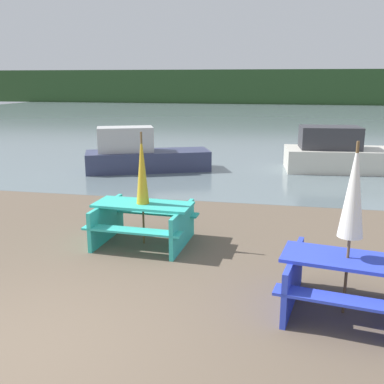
% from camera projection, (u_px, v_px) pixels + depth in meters
% --- Properties ---
extents(ground_plane, '(60.00, 60.00, 0.00)m').
position_uv_depth(ground_plane, '(23.00, 353.00, 4.85)').
color(ground_plane, brown).
extents(water, '(60.00, 50.00, 0.00)m').
position_uv_depth(water, '(248.00, 117.00, 34.81)').
color(water, slate).
rests_on(water, ground_plane).
extents(far_treeline, '(80.00, 1.60, 4.00)m').
position_uv_depth(far_treeline, '(262.00, 87.00, 53.33)').
color(far_treeline, '#284723').
rests_on(far_treeline, water).
extents(picnic_table_blue, '(1.78, 1.63, 0.74)m').
position_uv_depth(picnic_table_blue, '(346.00, 280.00, 5.59)').
color(picnic_table_blue, blue).
rests_on(picnic_table_blue, ground_plane).
extents(picnic_table_teal, '(1.80, 1.47, 0.75)m').
position_uv_depth(picnic_table_teal, '(143.00, 219.00, 7.99)').
color(picnic_table_teal, '#33B7A8').
rests_on(picnic_table_teal, ground_plane).
extents(umbrella_white, '(0.30, 0.30, 2.18)m').
position_uv_depth(umbrella_white, '(354.00, 191.00, 5.31)').
color(umbrella_white, brown).
rests_on(umbrella_white, ground_plane).
extents(umbrella_gold, '(0.23, 0.23, 2.01)m').
position_uv_depth(umbrella_gold, '(142.00, 170.00, 7.77)').
color(umbrella_gold, brown).
rests_on(umbrella_gold, ground_plane).
extents(boat, '(4.10, 2.60, 1.42)m').
position_uv_depth(boat, '(142.00, 155.00, 14.41)').
color(boat, '#333856').
rests_on(boat, water).
extents(boat_second, '(4.34, 2.02, 1.42)m').
position_uv_depth(boat_second, '(347.00, 155.00, 14.41)').
color(boat_second, beige).
rests_on(boat_second, water).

